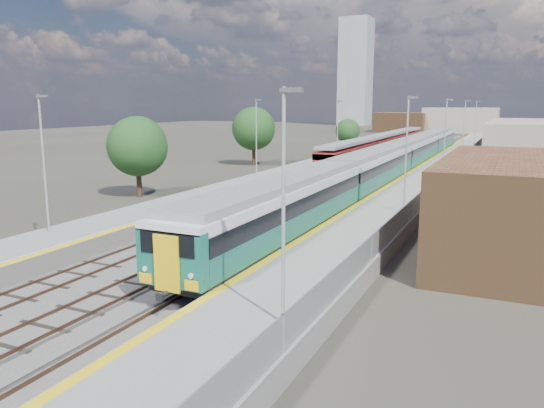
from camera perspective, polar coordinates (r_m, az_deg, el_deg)
The scene contains 11 objects.
ground at distance 64.69m, azimuth 12.90°, elevation 3.31°, with size 320.00×320.00×0.00m, color #47443A.
ballast_bed at distance 67.59m, azimuth 11.47°, elevation 3.70°, with size 10.50×155.00×0.06m, color #565451.
tracks at distance 69.07m, azimuth 12.28°, elevation 3.88°, with size 8.96×160.00×0.17m.
platform_right at distance 66.23m, azimuth 17.85°, elevation 3.70°, with size 4.70×155.00×8.52m.
platform_left at distance 69.38m, azimuth 6.00°, elevation 4.44°, with size 4.30×155.00×8.52m.
buildings at distance 154.65m, azimuth 13.34°, elevation 11.41°, with size 72.00×185.50×40.00m.
green_train at distance 58.95m, azimuth 13.34°, elevation 4.88°, with size 3.01×83.62×3.31m.
red_train at distance 83.32m, azimuth 11.85°, elevation 6.34°, with size 2.70×54.79×3.41m.
tree_a at distance 47.36m, azimuth -14.27°, elevation 6.03°, with size 5.18×5.18×7.03m.
tree_b at distance 70.24m, azimuth -1.99°, elevation 8.10°, with size 5.67×5.67×7.69m.
tree_c at distance 91.92m, azimuth 8.14°, elevation 7.78°, with size 4.11×4.11×5.57m.
Camera 1 is at (13.04, -12.85, 8.00)m, focal length 35.00 mm.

